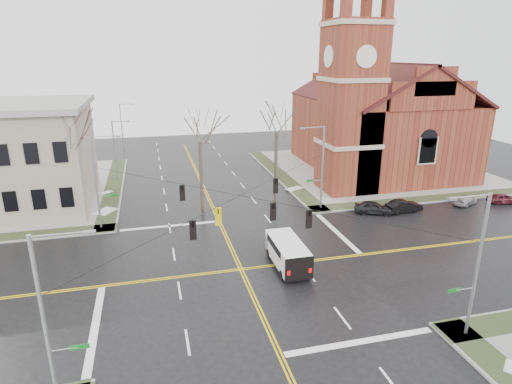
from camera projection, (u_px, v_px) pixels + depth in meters
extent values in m
plane|color=black|center=(241.00, 269.00, 33.97)|extent=(120.00, 120.00, 0.00)
cube|color=gray|center=(371.00, 169.00, 62.82)|extent=(30.00, 30.00, 0.15)
cube|color=#303D21|center=(281.00, 175.00, 59.58)|extent=(2.00, 30.00, 0.02)
cube|color=#303D21|center=(429.00, 198.00, 50.08)|extent=(30.00, 2.00, 0.02)
cube|color=#303D21|center=(113.00, 187.00, 54.36)|extent=(2.00, 30.00, 0.02)
cube|color=gold|center=(240.00, 269.00, 33.95)|extent=(0.12, 100.00, 0.01)
cube|color=gold|center=(242.00, 269.00, 34.00)|extent=(0.12, 100.00, 0.01)
cube|color=gold|center=(241.00, 270.00, 33.86)|extent=(100.00, 0.12, 0.01)
cube|color=gold|center=(241.00, 269.00, 34.08)|extent=(100.00, 0.12, 0.01)
cube|color=silver|center=(360.00, 342.00, 25.46)|extent=(9.50, 0.50, 0.01)
cube|color=silver|center=(169.00, 226.00, 42.48)|extent=(9.50, 0.50, 0.01)
cube|color=silver|center=(95.00, 326.00, 26.92)|extent=(0.50, 9.50, 0.01)
cube|color=silver|center=(337.00, 232.00, 41.03)|extent=(0.50, 9.50, 0.01)
cube|color=maroon|center=(350.00, 110.00, 50.50)|extent=(6.00, 6.00, 20.00)
cube|color=#B9A98F|center=(356.00, 23.00, 47.55)|extent=(6.30, 6.30, 0.50)
cylinder|color=silver|center=(366.00, 57.00, 45.83)|extent=(2.40, 0.15, 2.40)
cylinder|color=silver|center=(329.00, 56.00, 47.93)|extent=(0.15, 2.40, 2.40)
cube|color=maroon|center=(376.00, 135.00, 62.45)|extent=(18.00, 24.00, 10.00)
cube|color=maroon|center=(334.00, 167.00, 55.64)|extent=(2.00, 5.00, 4.40)
cylinder|color=gray|center=(322.00, 168.00, 45.81)|extent=(0.20, 0.20, 9.00)
cylinder|color=gray|center=(317.00, 180.00, 46.09)|extent=(1.20, 0.06, 0.06)
cube|color=#105F1B|center=(311.00, 181.00, 45.93)|extent=(0.90, 0.04, 0.25)
cylinder|color=gray|center=(314.00, 127.00, 44.17)|extent=(2.40, 0.08, 0.08)
cube|color=gray|center=(303.00, 128.00, 43.90)|extent=(0.50, 0.22, 0.15)
cylinder|color=gray|center=(96.00, 183.00, 40.45)|extent=(0.20, 0.20, 9.00)
cylinder|color=gray|center=(104.00, 196.00, 41.01)|extent=(1.20, 0.06, 0.06)
cube|color=#105F1B|center=(112.00, 195.00, 41.17)|extent=(0.90, 0.04, 0.25)
cylinder|color=gray|center=(104.00, 136.00, 39.36)|extent=(2.40, 0.08, 0.08)
cube|color=gray|center=(118.00, 136.00, 39.66)|extent=(0.50, 0.22, 0.15)
cylinder|color=gray|center=(477.00, 267.00, 24.61)|extent=(0.20, 0.20, 9.00)
cylinder|color=gray|center=(465.00, 289.00, 24.89)|extent=(1.20, 0.06, 0.06)
cube|color=#105F1B|center=(455.00, 290.00, 24.73)|extent=(0.90, 0.04, 0.25)
cylinder|color=gray|center=(472.00, 196.00, 22.97)|extent=(2.40, 0.08, 0.08)
cube|color=gray|center=(452.00, 199.00, 22.71)|extent=(0.50, 0.22, 0.15)
cylinder|color=gray|center=(45.00, 327.00, 19.25)|extent=(0.20, 0.20, 9.00)
cylinder|color=gray|center=(63.00, 349.00, 19.81)|extent=(1.20, 0.06, 0.06)
cube|color=#105F1B|center=(79.00, 347.00, 19.97)|extent=(0.90, 0.04, 0.25)
cylinder|color=gray|center=(60.00, 234.00, 18.17)|extent=(2.40, 0.08, 0.08)
cube|color=gray|center=(90.00, 233.00, 18.46)|extent=(0.50, 0.22, 0.15)
cylinder|color=black|center=(240.00, 196.00, 32.05)|extent=(23.02, 23.02, 0.03)
cylinder|color=black|center=(240.00, 196.00, 32.05)|extent=(23.02, 23.02, 0.03)
imported|color=black|center=(193.00, 230.00, 27.66)|extent=(0.21, 0.26, 1.30)
imported|color=black|center=(276.00, 186.00, 36.90)|extent=(0.21, 0.26, 1.30)
imported|color=gold|center=(218.00, 217.00, 29.97)|extent=(0.21, 0.26, 1.30)
imported|color=black|center=(182.00, 193.00, 35.04)|extent=(0.21, 0.26, 1.30)
imported|color=black|center=(309.00, 219.00, 29.53)|extent=(0.21, 0.26, 1.30)
imported|color=black|center=(273.00, 212.00, 30.91)|extent=(0.21, 0.26, 1.30)
cylinder|color=gray|center=(115.00, 151.00, 55.99)|extent=(0.16, 0.16, 8.00)
cylinder|color=gray|center=(120.00, 121.00, 55.01)|extent=(2.00, 0.07, 0.07)
cube|color=gray|center=(128.00, 121.00, 55.26)|extent=(0.45, 0.20, 0.13)
cylinder|color=gray|center=(122.00, 127.00, 74.42)|extent=(0.16, 0.16, 8.00)
cylinder|color=gray|center=(125.00, 104.00, 73.45)|extent=(2.00, 0.07, 0.07)
cube|color=gray|center=(132.00, 104.00, 73.69)|extent=(0.45, 0.20, 0.13)
cube|color=white|center=(288.00, 252.00, 34.00)|extent=(2.22, 5.67, 1.81)
cube|color=white|center=(279.00, 243.00, 36.25)|extent=(2.19, 0.97, 1.28)
cube|color=black|center=(278.00, 235.00, 36.41)|extent=(1.97, 0.14, 0.85)
cube|color=black|center=(287.00, 244.00, 34.02)|extent=(2.23, 3.85, 0.59)
cube|color=#B70C0A|center=(289.00, 273.00, 31.22)|extent=(0.26, 0.08, 0.36)
cube|color=#B70C0A|center=(310.00, 270.00, 31.60)|extent=(0.26, 0.08, 0.36)
cube|color=black|center=(287.00, 263.00, 34.29)|extent=(2.28, 5.72, 0.11)
cylinder|color=black|center=(269.00, 254.00, 35.78)|extent=(0.28, 0.77, 0.77)
cylinder|color=black|center=(292.00, 251.00, 36.22)|extent=(0.28, 0.77, 0.77)
cylinder|color=black|center=(282.00, 275.00, 32.33)|extent=(0.28, 0.77, 0.77)
cylinder|color=black|center=(307.00, 272.00, 32.78)|extent=(0.28, 0.77, 0.77)
imported|color=black|center=(374.00, 208.00, 45.58)|extent=(4.29, 3.07, 1.36)
imported|color=black|center=(404.00, 206.00, 46.03)|extent=(4.16, 1.74, 1.34)
imported|color=#AAAAAC|center=(466.00, 200.00, 48.43)|extent=(4.02, 2.92, 1.08)
imported|color=#4A151E|center=(503.00, 198.00, 48.70)|extent=(3.70, 2.15, 1.18)
cylinder|color=#342B21|center=(80.00, 184.00, 41.99)|extent=(0.36, 0.36, 8.01)
cylinder|color=#342B21|center=(201.00, 178.00, 44.25)|extent=(0.36, 0.36, 7.71)
cylinder|color=#342B21|center=(276.00, 169.00, 47.07)|extent=(0.36, 0.36, 8.11)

